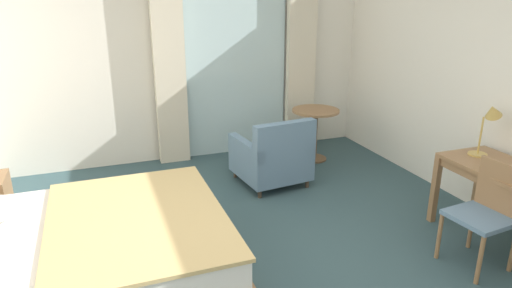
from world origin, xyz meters
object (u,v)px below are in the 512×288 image
Objects in this scene: desk_lamp at (490,118)px; round_cafe_table at (315,123)px; desk_chair at (488,209)px; armchair_by_window at (273,157)px; bed at (86,253)px.

round_cafe_table is at bearing 108.24° from desk_lamp.
armchair_by_window is (-1.02, 2.15, -0.17)m from desk_chair.
desk_chair is 1.76× the size of desk_lamp.
armchair_by_window is 1.04m from round_cafe_table.
bed is at bearing 176.31° from desk_lamp.
bed is at bearing -147.89° from armchair_by_window.
desk_lamp is at bearing 47.89° from desk_chair.
round_cafe_table is at bearing 32.55° from bed.
round_cafe_table is (0.85, 0.57, 0.18)m from armchair_by_window.
desk_lamp is at bearing -71.76° from round_cafe_table.
desk_lamp reaches higher than armchair_by_window.
desk_lamp is at bearing -3.69° from bed.
bed is 2.42× the size of armchair_by_window.
bed is 2.49m from armchair_by_window.
desk_lamp reaches higher than round_cafe_table.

